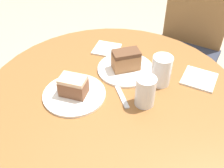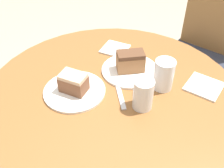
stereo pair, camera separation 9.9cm
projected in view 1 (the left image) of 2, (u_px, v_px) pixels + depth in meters
name	position (u px, v px, depth m)	size (l,w,h in m)	color
table	(112.00, 123.00, 1.14)	(1.01, 1.01, 0.74)	brown
chair	(186.00, 44.00, 1.73)	(0.43, 0.43, 0.99)	olive
plate_near	(126.00, 69.00, 1.12)	(0.24, 0.24, 0.01)	white
plate_far	(74.00, 94.00, 1.00)	(0.24, 0.24, 0.01)	white
cake_slice_near	(126.00, 60.00, 1.09)	(0.13, 0.13, 0.08)	#9E6B42
cake_slice_far	(73.00, 86.00, 0.97)	(0.11, 0.09, 0.08)	brown
glass_lemonade	(161.00, 72.00, 1.02)	(0.08, 0.08, 0.12)	beige
glass_water	(145.00, 93.00, 0.94)	(0.07, 0.07, 0.12)	silver
napkin_stack	(199.00, 79.00, 1.07)	(0.13, 0.13, 0.01)	silver
fork	(120.00, 92.00, 1.01)	(0.14, 0.14, 0.00)	silver
napkin_side	(107.00, 49.00, 1.24)	(0.14, 0.14, 0.01)	silver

